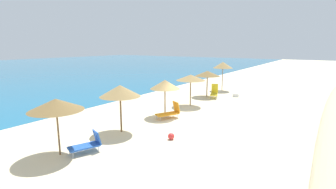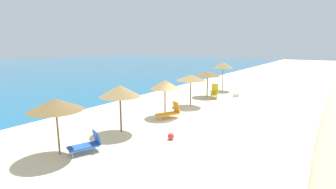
% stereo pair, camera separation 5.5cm
% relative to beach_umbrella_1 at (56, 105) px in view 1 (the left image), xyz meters
% --- Properties ---
extents(ground_plane, '(160.00, 160.00, 0.00)m').
position_rel_beach_umbrella_1_xyz_m(ground_plane, '(7.59, -2.08, -2.23)').
color(ground_plane, beige).
extents(beach_umbrella_1, '(2.28, 2.28, 2.49)m').
position_rel_beach_umbrella_1_xyz_m(beach_umbrella_1, '(0.00, 0.00, 0.00)').
color(beach_umbrella_1, brown).
rests_on(beach_umbrella_1, ground_plane).
extents(beach_umbrella_2, '(2.20, 2.20, 2.60)m').
position_rel_beach_umbrella_1_xyz_m(beach_umbrella_2, '(3.66, -0.14, 0.05)').
color(beach_umbrella_2, brown).
rests_on(beach_umbrella_2, ground_plane).
extents(beach_umbrella_3, '(1.97, 1.97, 2.45)m').
position_rel_beach_umbrella_1_xyz_m(beach_umbrella_3, '(7.60, -0.36, -0.08)').
color(beach_umbrella_3, brown).
rests_on(beach_umbrella_3, ground_plane).
extents(beach_umbrella_4, '(2.26, 2.26, 2.45)m').
position_rel_beach_umbrella_1_xyz_m(beach_umbrella_4, '(11.22, -0.33, -0.02)').
color(beach_umbrella_4, brown).
rests_on(beach_umbrella_4, ground_plane).
extents(beach_umbrella_5, '(2.29, 2.29, 2.38)m').
position_rel_beach_umbrella_1_xyz_m(beach_umbrella_5, '(15.29, 0.14, -0.10)').
color(beach_umbrella_5, brown).
rests_on(beach_umbrella_5, ground_plane).
extents(beach_umbrella_6, '(2.04, 2.04, 2.98)m').
position_rel_beach_umbrella_1_xyz_m(beach_umbrella_6, '(19.15, 0.18, 0.43)').
color(beach_umbrella_6, brown).
rests_on(beach_umbrella_6, ground_plane).
extents(lounge_chair_0, '(1.67, 1.26, 1.05)m').
position_rel_beach_umbrella_1_xyz_m(lounge_chair_0, '(7.34, -0.92, -1.82)').
color(lounge_chair_0, orange).
rests_on(lounge_chair_0, ground_plane).
extents(lounge_chair_1, '(1.50, 1.09, 0.90)m').
position_rel_beach_umbrella_1_xyz_m(lounge_chair_1, '(0.86, -0.78, -1.86)').
color(lounge_chair_1, blue).
rests_on(lounge_chair_1, ground_plane).
extents(lounge_chair_2, '(1.71, 1.09, 1.20)m').
position_rel_beach_umbrella_1_xyz_m(lounge_chair_2, '(15.18, -0.65, -1.74)').
color(lounge_chair_2, yellow).
rests_on(lounge_chair_2, ground_plane).
extents(beach_ball, '(0.33, 0.33, 0.33)m').
position_rel_beach_umbrella_1_xyz_m(beach_ball, '(4.19, -3.05, -2.06)').
color(beach_ball, red).
rests_on(beach_ball, ground_plane).
extents(cooler_box, '(0.35, 0.51, 0.30)m').
position_rel_beach_umbrella_1_xyz_m(cooler_box, '(16.62, -2.18, -2.08)').
color(cooler_box, white).
rests_on(cooler_box, ground_plane).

